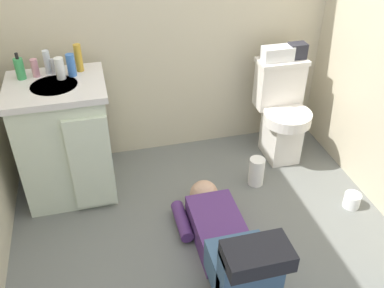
{
  "coord_description": "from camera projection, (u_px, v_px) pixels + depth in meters",
  "views": [
    {
      "loc": [
        -0.54,
        -1.81,
        1.97
      ],
      "look_at": [
        -0.0,
        0.33,
        0.45
      ],
      "focal_mm": 39.78,
      "sensor_mm": 36.0,
      "label": 1
    }
  ],
  "objects": [
    {
      "name": "bottle_amber",
      "position": [
        79.0,
        58.0,
        2.66
      ],
      "size": [
        0.05,
        0.05,
        0.17
      ],
      "primitive_type": "cylinder",
      "color": "gold",
      "rests_on": "vanity_cabinet"
    },
    {
      "name": "tissue_box",
      "position": [
        278.0,
        53.0,
        2.99
      ],
      "size": [
        0.22,
        0.11,
        0.1
      ],
      "primitive_type": "cube",
      "color": "silver",
      "rests_on": "toilet"
    },
    {
      "name": "person_plumber",
      "position": [
        228.0,
        243.0,
        2.36
      ],
      "size": [
        0.39,
        1.06,
        0.52
      ],
      "color": "#512D6B",
      "rests_on": "ground_plane"
    },
    {
      "name": "bottle_pink",
      "position": [
        35.0,
        68.0,
        2.61
      ],
      "size": [
        0.04,
        0.04,
        0.11
      ],
      "primitive_type": "cylinder",
      "color": "pink",
      "rests_on": "vanity_cabinet"
    },
    {
      "name": "faucet",
      "position": [
        53.0,
        67.0,
        2.64
      ],
      "size": [
        0.02,
        0.02,
        0.1
      ],
      "primitive_type": "cylinder",
      "color": "silver",
      "rests_on": "vanity_cabinet"
    },
    {
      "name": "toilet",
      "position": [
        281.0,
        112.0,
        3.17
      ],
      "size": [
        0.36,
        0.46,
        0.75
      ],
      "color": "silver",
      "rests_on": "ground_plane"
    },
    {
      "name": "toilet_paper_roll",
      "position": [
        352.0,
        200.0,
        2.84
      ],
      "size": [
        0.11,
        0.11,
        0.1
      ],
      "primitive_type": "cylinder",
      "color": "white",
      "rests_on": "ground_plane"
    },
    {
      "name": "toiletry_bag",
      "position": [
        297.0,
        51.0,
        3.02
      ],
      "size": [
        0.12,
        0.09,
        0.11
      ],
      "primitive_type": "cube",
      "color": "#26262D",
      "rests_on": "toilet"
    },
    {
      "name": "soap_dispenser",
      "position": [
        20.0,
        68.0,
        2.57
      ],
      "size": [
        0.06,
        0.06,
        0.17
      ],
      "color": "#3A9E55",
      "rests_on": "vanity_cabinet"
    },
    {
      "name": "paper_towel_roll",
      "position": [
        256.0,
        171.0,
        3.0
      ],
      "size": [
        0.11,
        0.11,
        0.21
      ],
      "primitive_type": "cylinder",
      "color": "white",
      "rests_on": "ground_plane"
    },
    {
      "name": "bottle_clear",
      "position": [
        47.0,
        62.0,
        2.63
      ],
      "size": [
        0.04,
        0.04,
        0.15
      ],
      "primitive_type": "cylinder",
      "color": "silver",
      "rests_on": "vanity_cabinet"
    },
    {
      "name": "bottle_white",
      "position": [
        60.0,
        68.0,
        2.57
      ],
      "size": [
        0.05,
        0.05,
        0.13
      ],
      "primitive_type": "cylinder",
      "color": "white",
      "rests_on": "vanity_cabinet"
    },
    {
      "name": "ground_plane",
      "position": [
        205.0,
        234.0,
        2.68
      ],
      "size": [
        2.85,
        2.99,
        0.04
      ],
      "primitive_type": "cube",
      "color": "slate"
    },
    {
      "name": "vanity_cabinet",
      "position": [
        66.0,
        139.0,
        2.78
      ],
      "size": [
        0.6,
        0.53,
        0.82
      ],
      "color": "silver",
      "rests_on": "ground_plane"
    },
    {
      "name": "bottle_blue",
      "position": [
        71.0,
        65.0,
        2.61
      ],
      "size": [
        0.05,
        0.05,
        0.14
      ],
      "primitive_type": "cylinder",
      "color": "#396DBC",
      "rests_on": "vanity_cabinet"
    }
  ]
}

